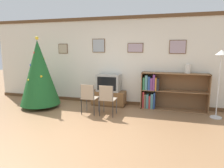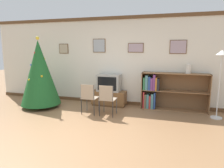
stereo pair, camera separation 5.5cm
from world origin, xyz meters
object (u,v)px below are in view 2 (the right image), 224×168
at_px(tv_console, 109,98).
at_px(standing_lamp, 221,66).
at_px(christmas_tree, 40,73).
at_px(vase, 188,69).
at_px(folding_chair_right, 107,98).
at_px(bookshelf, 162,91).
at_px(folding_chair_left, 89,97).
at_px(television, 109,83).

bearing_deg(tv_console, standing_lamp, -6.96).
relative_size(christmas_tree, vase, 8.08).
xyz_separation_m(folding_chair_right, bookshelf, (1.33, 1.03, 0.05)).
height_order(bookshelf, vase, vase).
relative_size(folding_chair_left, bookshelf, 0.45).
xyz_separation_m(folding_chair_right, vase, (2.00, 1.08, 0.72)).
bearing_deg(bookshelf, tv_console, -177.92).
height_order(folding_chair_left, bookshelf, bookshelf).
height_order(bookshelf, standing_lamp, standing_lamp).
relative_size(bookshelf, standing_lamp, 1.07).
height_order(television, vase, vase).
xyz_separation_m(folding_chair_right, standing_lamp, (2.71, 0.61, 0.84)).
height_order(christmas_tree, standing_lamp, christmas_tree).
bearing_deg(television, tv_console, 90.00).
distance_m(christmas_tree, standing_lamp, 4.89).
bearing_deg(television, vase, 2.66).
xyz_separation_m(folding_chair_left, folding_chair_right, (0.51, 0.00, 0.00)).
relative_size(television, vase, 2.73).
xyz_separation_m(folding_chair_left, standing_lamp, (3.22, 0.61, 0.84)).
height_order(christmas_tree, folding_chair_left, christmas_tree).
height_order(tv_console, standing_lamp, standing_lamp).
height_order(television, folding_chair_right, television).
relative_size(bookshelf, vase, 7.09).
bearing_deg(standing_lamp, tv_console, 173.04).
xyz_separation_m(christmas_tree, bookshelf, (3.50, 0.81, -0.51)).
bearing_deg(vase, bookshelf, -176.20).
bearing_deg(folding_chair_left, bookshelf, 29.29).
bearing_deg(standing_lamp, vase, 146.59).
bearing_deg(standing_lamp, folding_chair_left, -169.19).
height_order(tv_console, folding_chair_right, folding_chair_right).
distance_m(folding_chair_right, bookshelf, 1.68).
distance_m(television, bookshelf, 1.60).
xyz_separation_m(folding_chair_left, vase, (2.51, 1.08, 0.72)).
relative_size(folding_chair_right, vase, 3.17).
distance_m(television, vase, 2.31).
xyz_separation_m(christmas_tree, television, (1.91, 0.75, -0.33)).
bearing_deg(folding_chair_right, standing_lamp, 12.78).
distance_m(christmas_tree, tv_console, 2.21).
height_order(folding_chair_left, standing_lamp, standing_lamp).
xyz_separation_m(tv_console, television, (-0.00, -0.00, 0.48)).
height_order(folding_chair_right, standing_lamp, standing_lamp).
xyz_separation_m(television, folding_chair_left, (-0.26, -0.97, -0.24)).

